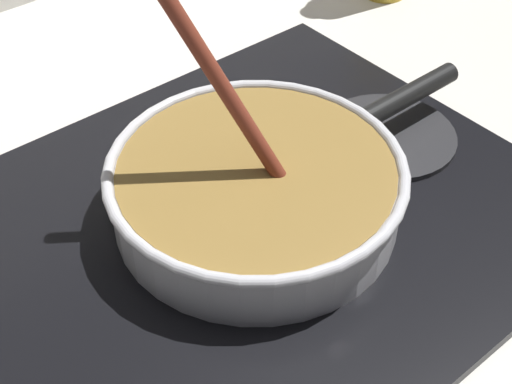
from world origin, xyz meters
The scene contains 4 objects.
hob_plate centered at (0.08, 0.23, 0.01)m, with size 0.56×0.48×0.01m, color black.
burner_ring centered at (0.08, 0.23, 0.02)m, with size 0.19×0.19×0.01m, color #592D0C.
spare_burner centered at (0.27, 0.23, 0.01)m, with size 0.15×0.15×0.01m, color #262628.
cooking_pan centered at (0.08, 0.23, 0.05)m, with size 0.42×0.28×0.25m.
Camera 1 is at (-0.23, -0.15, 0.50)m, focal length 50.53 mm.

